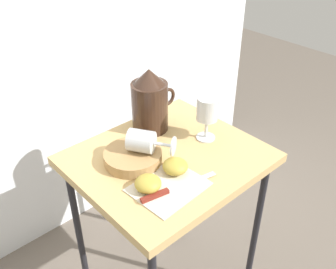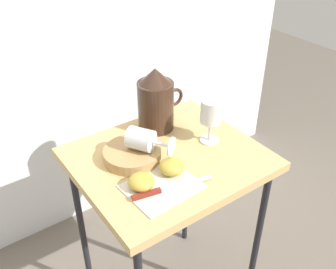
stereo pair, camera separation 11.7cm
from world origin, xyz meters
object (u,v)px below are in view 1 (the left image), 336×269
at_px(basket_tray, 133,157).
at_px(apple_half_left, 148,183).
at_px(table, 168,173).
at_px(wine_glass_tipped_near, 143,141).
at_px(knife, 168,191).
at_px(pitcher, 150,105).
at_px(wine_glass_upright, 207,111).
at_px(apple_half_right, 175,166).

relative_size(basket_tray, apple_half_left, 2.37).
bearing_deg(table, wine_glass_tipped_near, 153.97).
bearing_deg(knife, pitcher, 58.18).
bearing_deg(basket_tray, wine_glass_upright, -13.40).
height_order(basket_tray, wine_glass_upright, wine_glass_upright).
relative_size(wine_glass_upright, apple_half_left, 2.03).
height_order(wine_glass_tipped_near, apple_half_right, wine_glass_tipped_near).
bearing_deg(wine_glass_tipped_near, knife, -105.59).
relative_size(pitcher, wine_glass_tipped_near, 1.44).
xyz_separation_m(table, basket_tray, (-0.10, 0.05, 0.09)).
bearing_deg(table, wine_glass_upright, -4.33).
distance_m(pitcher, apple_half_left, 0.33).
relative_size(basket_tray, knife, 0.74).
relative_size(apple_half_left, apple_half_right, 1.00).
bearing_deg(pitcher, table, -111.53).
height_order(apple_half_left, apple_half_right, same).
bearing_deg(apple_half_right, wine_glass_upright, 18.07).
xyz_separation_m(wine_glass_tipped_near, apple_half_left, (-0.08, -0.12, -0.05)).
height_order(basket_tray, pitcher, pitcher).
distance_m(basket_tray, apple_half_right, 0.14).
bearing_deg(wine_glass_upright, table, 175.67).
height_order(table, wine_glass_tipped_near, wine_glass_tipped_near).
xyz_separation_m(basket_tray, pitcher, (0.16, 0.11, 0.07)).
relative_size(table, wine_glass_tipped_near, 4.71).
bearing_deg(table, pitcher, 68.47).
xyz_separation_m(pitcher, knife, (-0.18, -0.29, -0.08)).
bearing_deg(apple_half_left, knife, -53.93).
bearing_deg(knife, apple_half_right, 34.56).
bearing_deg(wine_glass_tipped_near, pitcher, 43.16).
bearing_deg(apple_half_left, pitcher, 48.75).
distance_m(table, wine_glass_upright, 0.24).
height_order(wine_glass_upright, wine_glass_tipped_near, wine_glass_upright).
relative_size(wine_glass_tipped_near, knife, 0.64).
height_order(basket_tray, apple_half_right, apple_half_right).
bearing_deg(pitcher, wine_glass_upright, -60.69).
bearing_deg(basket_tray, table, -26.44).
xyz_separation_m(wine_glass_tipped_near, apple_half_right, (0.03, -0.11, -0.05)).
xyz_separation_m(pitcher, wine_glass_upright, (0.10, -0.17, 0.01)).
bearing_deg(table, basket_tray, 153.56).
bearing_deg(apple_half_right, pitcher, 66.25).
xyz_separation_m(table, wine_glass_upright, (0.16, -0.01, 0.18)).
distance_m(basket_tray, apple_half_left, 0.14).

